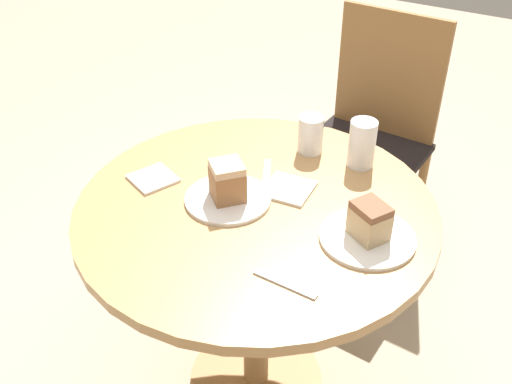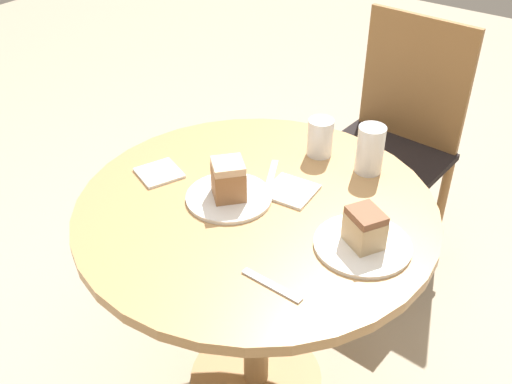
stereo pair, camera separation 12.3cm
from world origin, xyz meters
name	(u,v)px [view 2 (the right image)]	position (x,y,z in m)	size (l,w,h in m)	color
ground_plane	(256,381)	(0.00, 0.00, 0.00)	(8.00, 8.00, 0.00)	tan
table	(256,247)	(0.00, 0.00, 0.57)	(0.93, 0.93, 0.71)	tan
chair	(389,143)	(-0.02, 0.87, 0.47)	(0.47, 0.48, 0.92)	olive
plate_near	(229,197)	(-0.07, -0.02, 0.71)	(0.22, 0.22, 0.01)	white
plate_far	(362,245)	(0.30, 0.02, 0.71)	(0.23, 0.23, 0.01)	white
cake_slice_near	(228,179)	(-0.07, -0.02, 0.77)	(0.11, 0.11, 0.10)	#9E6B42
cake_slice_far	(365,228)	(0.30, 0.02, 0.76)	(0.11, 0.10, 0.09)	tan
glass_lemonade	(321,139)	(0.00, 0.31, 0.76)	(0.07, 0.07, 0.11)	silver
glass_water	(370,152)	(0.15, 0.31, 0.77)	(0.07, 0.07, 0.14)	silver
napkin_stack	(291,191)	(0.04, 0.10, 0.71)	(0.13, 0.13, 0.01)	white
fork	(271,179)	(-0.04, 0.12, 0.71)	(0.10, 0.18, 0.00)	silver
spoon	(272,285)	(0.20, -0.22, 0.71)	(0.15, 0.02, 0.00)	silver
napkin_side	(159,173)	(-0.30, -0.04, 0.71)	(0.14, 0.14, 0.01)	white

